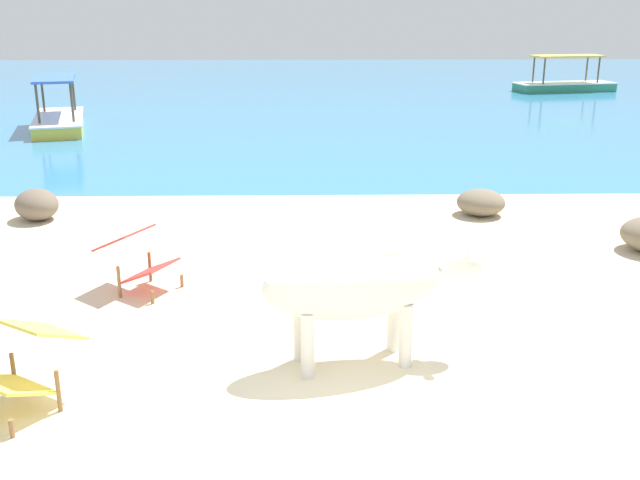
% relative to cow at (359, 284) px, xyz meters
% --- Properties ---
extents(sand_beach, '(18.00, 14.00, 0.04)m').
position_rel_cow_xyz_m(sand_beach, '(-0.39, -1.15, -0.74)').
color(sand_beach, beige).
rests_on(sand_beach, ground).
extents(water_surface, '(60.00, 36.00, 0.03)m').
position_rel_cow_xyz_m(water_surface, '(-0.39, 20.85, -0.76)').
color(water_surface, teal).
rests_on(water_surface, ground).
extents(cow, '(1.95, 0.88, 1.09)m').
position_rel_cow_xyz_m(cow, '(0.00, 0.00, 0.00)').
color(cow, silver).
rests_on(cow, sand_beach).
extents(deck_chair_near, '(0.86, 0.93, 0.68)m').
position_rel_cow_xyz_m(deck_chair_near, '(-2.53, -0.65, -0.33)').
color(deck_chair_near, brown).
rests_on(deck_chair_near, sand_beach).
extents(deck_chair_far, '(0.92, 0.81, 0.68)m').
position_rel_cow_xyz_m(deck_chair_far, '(-2.22, 1.73, -0.33)').
color(deck_chair_far, brown).
rests_on(deck_chair_far, sand_beach).
extents(shore_rock_large, '(0.87, 0.93, 0.44)m').
position_rel_cow_xyz_m(shore_rock_large, '(-4.27, 4.51, -0.50)').
color(shore_rock_large, '#6B5B4C').
rests_on(shore_rock_large, sand_beach).
extents(shore_rock_small, '(0.87, 0.87, 0.38)m').
position_rel_cow_xyz_m(shore_rock_small, '(2.11, 4.63, -0.53)').
color(shore_rock_small, '#756651').
rests_on(shore_rock_small, sand_beach).
extents(boat_green, '(3.83, 1.85, 1.29)m').
position_rel_cow_xyz_m(boat_green, '(9.07, 21.42, -0.47)').
color(boat_green, '#338E66').
rests_on(boat_green, water_surface).
extents(boat_yellow, '(2.10, 3.85, 1.29)m').
position_rel_cow_xyz_m(boat_yellow, '(-6.63, 12.94, -0.47)').
color(boat_yellow, gold).
rests_on(boat_yellow, water_surface).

